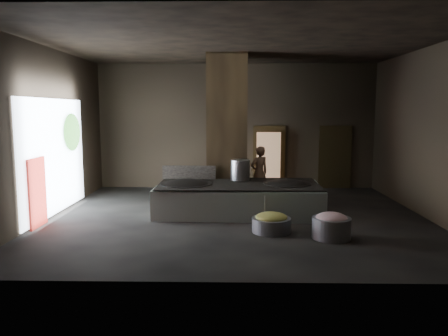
{
  "coord_description": "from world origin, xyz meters",
  "views": [
    {
      "loc": [
        -0.1,
        -11.44,
        2.85
      ],
      "look_at": [
        -0.36,
        0.54,
        1.25
      ],
      "focal_mm": 35.0,
      "sensor_mm": 36.0,
      "label": 1
    }
  ],
  "objects_px": {
    "meat_basin": "(331,228)",
    "hearth_platform": "(239,199)",
    "stock_pot": "(240,170)",
    "cook": "(259,173)",
    "wok_right": "(287,186)",
    "veg_basin": "(271,225)",
    "wok_left": "(186,186)"
  },
  "relations": [
    {
      "from": "wok_left",
      "to": "hearth_platform",
      "type": "bearing_deg",
      "value": 1.97
    },
    {
      "from": "cook",
      "to": "veg_basin",
      "type": "distance_m",
      "value": 3.87
    },
    {
      "from": "wok_left",
      "to": "meat_basin",
      "type": "xyz_separation_m",
      "value": [
        3.49,
        -2.33,
        -0.51
      ]
    },
    {
      "from": "meat_basin",
      "to": "veg_basin",
      "type": "bearing_deg",
      "value": 159.36
    },
    {
      "from": "hearth_platform",
      "to": "cook",
      "type": "relative_size",
      "value": 2.64
    },
    {
      "from": "wok_left",
      "to": "veg_basin",
      "type": "relative_size",
      "value": 1.55
    },
    {
      "from": "hearth_platform",
      "to": "meat_basin",
      "type": "distance_m",
      "value": 3.14
    },
    {
      "from": "wok_left",
      "to": "cook",
      "type": "height_order",
      "value": "cook"
    },
    {
      "from": "meat_basin",
      "to": "wok_left",
      "type": "bearing_deg",
      "value": 146.28
    },
    {
      "from": "meat_basin",
      "to": "hearth_platform",
      "type": "bearing_deg",
      "value": 130.63
    },
    {
      "from": "wok_left",
      "to": "veg_basin",
      "type": "xyz_separation_m",
      "value": [
        2.2,
        -1.84,
        -0.58
      ]
    },
    {
      "from": "stock_pot",
      "to": "cook",
      "type": "relative_size",
      "value": 0.34
    },
    {
      "from": "wok_right",
      "to": "cook",
      "type": "distance_m",
      "value": 1.98
    },
    {
      "from": "hearth_platform",
      "to": "veg_basin",
      "type": "relative_size",
      "value": 4.93
    },
    {
      "from": "wok_right",
      "to": "cook",
      "type": "xyz_separation_m",
      "value": [
        -0.67,
        1.86,
        0.1
      ]
    },
    {
      "from": "veg_basin",
      "to": "meat_basin",
      "type": "height_order",
      "value": "meat_basin"
    },
    {
      "from": "cook",
      "to": "hearth_platform",
      "type": "bearing_deg",
      "value": 41.53
    },
    {
      "from": "wok_right",
      "to": "veg_basin",
      "type": "bearing_deg",
      "value": -107.14
    },
    {
      "from": "meat_basin",
      "to": "stock_pot",
      "type": "bearing_deg",
      "value": 124.22
    },
    {
      "from": "hearth_platform",
      "to": "stock_pot",
      "type": "xyz_separation_m",
      "value": [
        0.05,
        0.55,
        0.74
      ]
    },
    {
      "from": "wok_right",
      "to": "meat_basin",
      "type": "xyz_separation_m",
      "value": [
        0.69,
        -2.43,
        -0.51
      ]
    },
    {
      "from": "veg_basin",
      "to": "meat_basin",
      "type": "relative_size",
      "value": 1.06
    },
    {
      "from": "stock_pot",
      "to": "cook",
      "type": "height_order",
      "value": "cook"
    },
    {
      "from": "stock_pot",
      "to": "veg_basin",
      "type": "distance_m",
      "value": 2.72
    },
    {
      "from": "wok_right",
      "to": "stock_pot",
      "type": "distance_m",
      "value": 1.44
    },
    {
      "from": "hearth_platform",
      "to": "meat_basin",
      "type": "relative_size",
      "value": 5.23
    },
    {
      "from": "veg_basin",
      "to": "meat_basin",
      "type": "distance_m",
      "value": 1.38
    },
    {
      "from": "veg_basin",
      "to": "cook",
      "type": "bearing_deg",
      "value": 91.02
    },
    {
      "from": "hearth_platform",
      "to": "wok_left",
      "type": "xyz_separation_m",
      "value": [
        -1.45,
        -0.05,
        0.36
      ]
    },
    {
      "from": "cook",
      "to": "meat_basin",
      "type": "distance_m",
      "value": 4.55
    },
    {
      "from": "cook",
      "to": "veg_basin",
      "type": "height_order",
      "value": "cook"
    },
    {
      "from": "hearth_platform",
      "to": "cook",
      "type": "bearing_deg",
      "value": 72.27
    }
  ]
}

